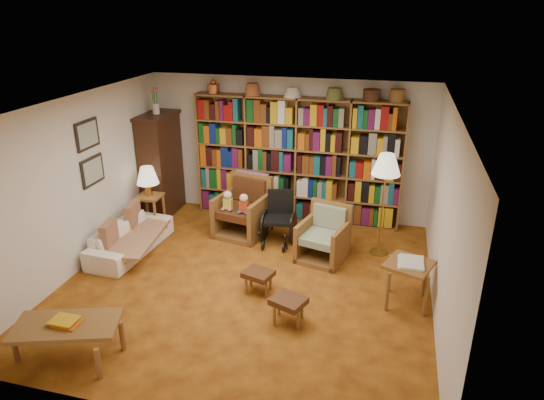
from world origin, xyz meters
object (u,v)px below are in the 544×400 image
(footstool_a, at_px, (258,275))
(coffee_table, at_px, (67,327))
(floor_lamp, at_px, (386,169))
(armchair_leather, at_px, (244,210))
(sofa, at_px, (130,238))
(armchair_sage, at_px, (323,238))
(footstool_b, at_px, (288,303))
(side_table_lamp, at_px, (150,204))
(side_table_papers, at_px, (408,270))
(wheelchair, at_px, (279,219))

(footstool_a, distance_m, coffee_table, 2.43)
(floor_lamp, distance_m, footstool_a, 2.45)
(armchair_leather, distance_m, coffee_table, 3.64)
(sofa, xyz_separation_m, coffee_table, (0.59, -2.37, 0.14))
(armchair_sage, height_order, footstool_b, armchair_sage)
(armchair_sage, distance_m, floor_lamp, 1.40)
(armchair_sage, relative_size, coffee_table, 0.69)
(side_table_lamp, height_order, side_table_papers, side_table_papers)
(side_table_lamp, relative_size, wheelchair, 0.70)
(wheelchair, bearing_deg, side_table_papers, -32.93)
(sofa, relative_size, floor_lamp, 0.99)
(coffee_table, bearing_deg, sofa, 104.06)
(wheelchair, xyz_separation_m, footstool_b, (0.64, -2.09, -0.12))
(armchair_leather, height_order, footstool_a, armchair_leather)
(side_table_lamp, xyz_separation_m, coffee_table, (0.69, -3.26, -0.07))
(sofa, bearing_deg, armchair_sage, -74.62)
(armchair_leather, height_order, floor_lamp, floor_lamp)
(side_table_papers, relative_size, footstool_a, 1.56)
(coffee_table, bearing_deg, footstool_a, 46.49)
(side_table_lamp, bearing_deg, coffee_table, -77.98)
(sofa, height_order, coffee_table, coffee_table)
(armchair_leather, xyz_separation_m, footstool_a, (0.76, -1.76, -0.14))
(side_table_lamp, bearing_deg, armchair_leather, 9.40)
(floor_lamp, relative_size, footstool_b, 3.33)
(floor_lamp, xyz_separation_m, side_table_papers, (0.41, -1.32, -0.90))
(armchair_sage, distance_m, footstool_a, 1.40)
(armchair_leather, height_order, footstool_b, armchair_leather)
(floor_lamp, bearing_deg, footstool_b, -115.28)
(side_table_lamp, bearing_deg, footstool_b, -35.11)
(floor_lamp, relative_size, side_table_papers, 2.32)
(wheelchair, height_order, footstool_b, wheelchair)
(armchair_sage, relative_size, footstool_a, 1.90)
(sofa, xyz_separation_m, armchair_sage, (2.96, 0.61, 0.08))
(sofa, distance_m, armchair_leather, 1.91)
(side_table_lamp, xyz_separation_m, wheelchair, (2.27, 0.04, -0.05))
(armchair_sage, xyz_separation_m, wheelchair, (-0.79, 0.32, 0.08))
(floor_lamp, bearing_deg, sofa, -166.17)
(armchair_leather, bearing_deg, footstool_a, -66.67)
(footstool_a, bearing_deg, footstool_b, -45.38)
(armchair_leather, bearing_deg, coffee_table, -104.53)
(armchair_sage, distance_m, wheelchair, 0.85)
(sofa, distance_m, coffee_table, 2.45)
(side_table_lamp, distance_m, coffee_table, 3.33)
(armchair_sage, bearing_deg, side_table_papers, -38.64)
(side_table_lamp, height_order, wheelchair, wheelchair)
(armchair_leather, bearing_deg, side_table_papers, -29.69)
(armchair_leather, distance_m, footstool_b, 2.65)
(armchair_sage, bearing_deg, side_table_lamp, 174.82)
(side_table_lamp, relative_size, armchair_leather, 0.61)
(armchair_sage, distance_m, footstool_b, 1.77)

